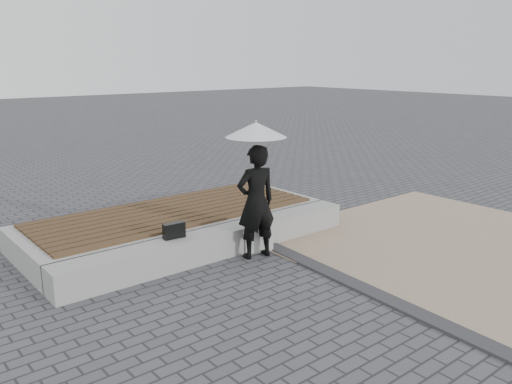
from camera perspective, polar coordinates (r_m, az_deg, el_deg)
ground at (r=6.90m, az=3.53°, el=-10.49°), size 80.00×80.00×0.00m
terrazzo_zone at (r=9.00m, az=20.98°, el=-5.40°), size 5.00×5.00×0.02m
edging_band at (r=7.08m, az=10.86°, el=-9.89°), size 0.61×5.20×0.04m
seating_ledge at (r=7.98m, az=-4.32°, el=-5.48°), size 5.00×0.45×0.40m
timber_platform at (r=8.94m, az=-8.77°, el=-3.45°), size 5.00×2.00×0.40m
timber_decking at (r=8.88m, az=-8.82°, el=-2.10°), size 4.60×1.80×0.04m
woman at (r=7.71m, az=0.00°, el=-1.09°), size 0.68×0.50×1.70m
parasol at (r=7.50m, az=0.00°, el=6.77°), size 0.88×0.88×1.12m
handbag at (r=7.60m, az=-8.88°, el=-4.14°), size 0.32×0.13×0.22m
canvas_tote at (r=8.11m, az=0.22°, el=-4.88°), size 0.47×0.34×0.46m
magazine at (r=8.01m, az=0.45°, el=-3.38°), size 0.35×0.31×0.01m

